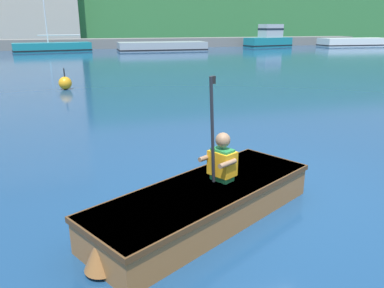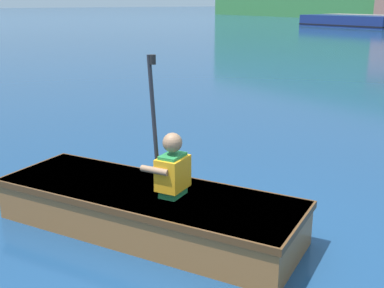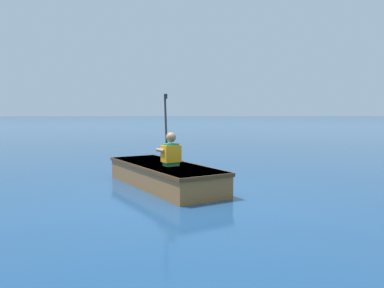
# 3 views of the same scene
# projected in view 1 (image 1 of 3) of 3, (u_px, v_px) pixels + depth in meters

# --- Properties ---
(ground_plane) EXTENTS (300.00, 300.00, 0.00)m
(ground_plane) POSITION_uv_depth(u_px,v_px,m) (271.00, 201.00, 4.73)
(ground_plane) COLOR navy
(shoreline_ridge) EXTENTS (120.00, 20.00, 10.33)m
(shoreline_ridge) POSITION_uv_depth(u_px,v_px,m) (84.00, 3.00, 52.46)
(shoreline_ridge) COLOR #387A3D
(shoreline_ridge) RESTS_ON ground
(marina_dock) EXTENTS (57.06, 2.40, 0.90)m
(marina_dock) POSITION_uv_depth(u_px,v_px,m) (96.00, 44.00, 35.78)
(marina_dock) COLOR slate
(marina_dock) RESTS_ON ground
(moored_boat_dock_west_inner) EXTENTS (5.35, 2.86, 2.24)m
(moored_boat_dock_west_inner) POSITION_uv_depth(u_px,v_px,m) (269.00, 39.00, 38.16)
(moored_boat_dock_west_inner) COLOR #197A84
(moored_boat_dock_west_inner) RESTS_ON ground
(moored_boat_dock_center_near) EXTENTS (7.57, 2.82, 0.84)m
(moored_boat_dock_center_near) POSITION_uv_depth(u_px,v_px,m) (354.00, 42.00, 39.51)
(moored_boat_dock_center_near) COLOR white
(moored_boat_dock_center_near) RESTS_ON ground
(moored_boat_dock_east_inner) EXTENTS (7.64, 2.79, 0.75)m
(moored_boat_dock_east_inner) POSITION_uv_depth(u_px,v_px,m) (162.00, 47.00, 32.47)
(moored_boat_dock_east_inner) COLOR #9EA3A8
(moored_boat_dock_east_inner) RESTS_ON ground
(moored_boat_dock_east_end) EXTENTS (6.44, 2.77, 5.73)m
(moored_boat_dock_east_end) POSITION_uv_depth(u_px,v_px,m) (53.00, 47.00, 31.41)
(moored_boat_dock_east_end) COLOR #197A84
(moored_boat_dock_east_end) RESTS_ON ground
(rowboat_foreground) EXTENTS (2.98, 2.19, 0.40)m
(rowboat_foreground) POSITION_uv_depth(u_px,v_px,m) (203.00, 202.00, 4.18)
(rowboat_foreground) COLOR #935B2D
(rowboat_foreground) RESTS_ON ground
(person_paddler) EXTENTS (0.44, 0.44, 1.22)m
(person_paddler) POSITION_uv_depth(u_px,v_px,m) (222.00, 159.00, 4.26)
(person_paddler) COLOR #267F3F
(person_paddler) RESTS_ON rowboat_foreground
(channel_buoy) EXTENTS (0.44, 0.44, 0.72)m
(channel_buoy) POSITION_uv_depth(u_px,v_px,m) (65.00, 83.00, 12.87)
(channel_buoy) COLOR orange
(channel_buoy) RESTS_ON ground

